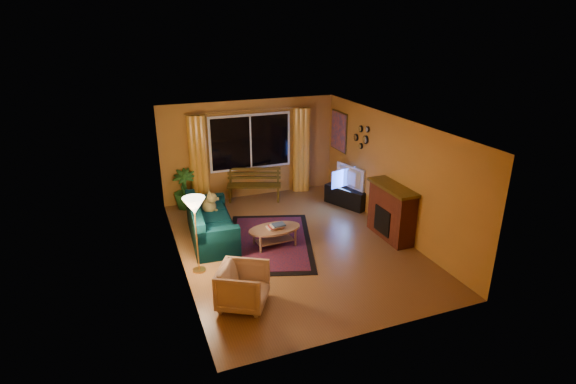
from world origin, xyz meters
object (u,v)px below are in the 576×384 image
object	(u,v)px
bench	(254,193)
armchair	(243,284)
coffee_table	(275,237)
sofa	(211,222)
floor_lamp	(197,236)
tv_console	(346,197)

from	to	relation	value
bench	armchair	world-z (taller)	armchair
armchair	coffee_table	xyz separation A→B (m)	(1.15, 1.76, -0.18)
armchair	bench	bearing A→B (deg)	11.00
sofa	armchair	xyz separation A→B (m)	(-0.02, -2.51, -0.02)
floor_lamp	tv_console	world-z (taller)	floor_lamp
coffee_table	sofa	bearing A→B (deg)	146.30
armchair	tv_console	size ratio (longest dim) A/B	0.68
sofa	floor_lamp	world-z (taller)	floor_lamp
tv_console	sofa	bearing A→B (deg)	165.29
coffee_table	floor_lamp	bearing A→B (deg)	-164.87
armchair	floor_lamp	bearing A→B (deg)	50.15
floor_lamp	coffee_table	bearing A→B (deg)	15.13
bench	floor_lamp	xyz separation A→B (m)	(-1.96, -2.97, 0.52)
floor_lamp	coffee_table	world-z (taller)	floor_lamp
bench	armchair	bearing A→B (deg)	-89.59
bench	floor_lamp	distance (m)	3.60
armchair	tv_console	distance (m)	4.72
bench	sofa	size ratio (longest dim) A/B	0.68
bench	coffee_table	xyz separation A→B (m)	(-0.33, -2.53, -0.00)
floor_lamp	tv_console	xyz separation A→B (m)	(4.00, 1.83, -0.49)
tv_console	armchair	bearing A→B (deg)	-163.20
armchair	floor_lamp	size ratio (longest dim) A/B	0.53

